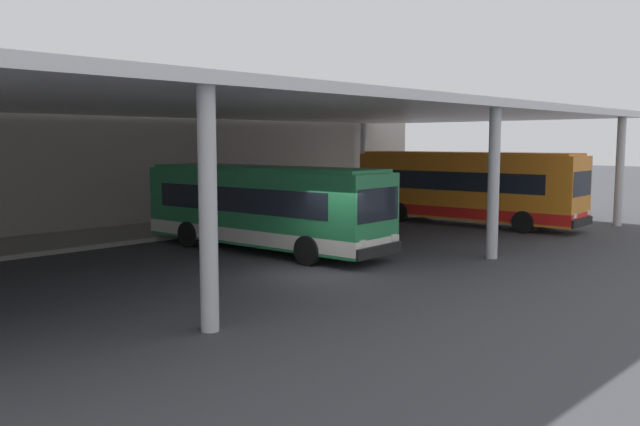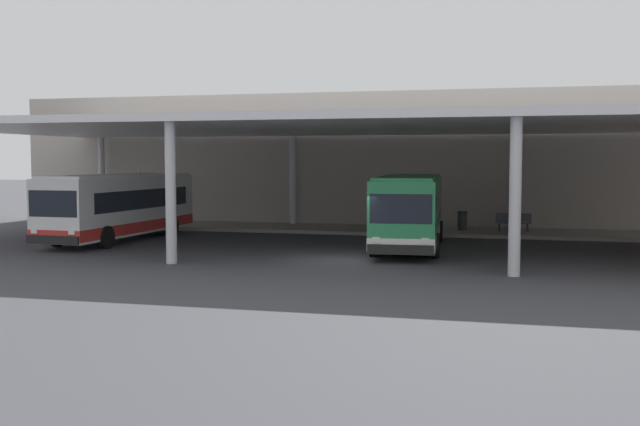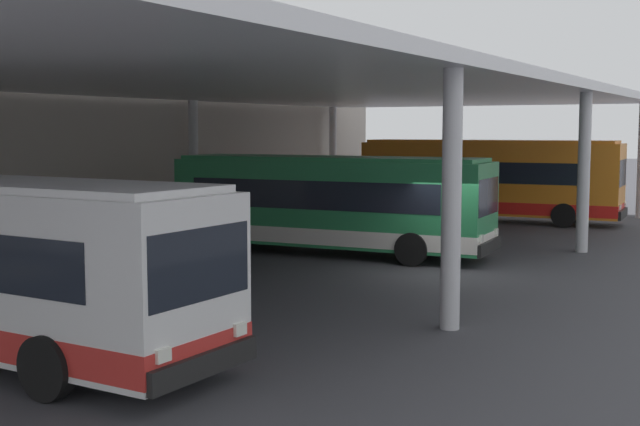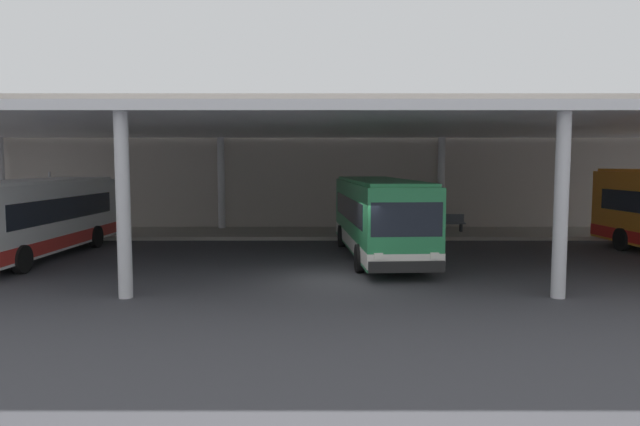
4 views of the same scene
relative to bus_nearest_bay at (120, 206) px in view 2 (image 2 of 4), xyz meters
name	(u,v)px [view 2 (image 2 of 4)]	position (x,y,z in m)	size (l,w,h in m)	color
ground_plane	(348,260)	(12.10, -4.33, -1.66)	(200.00, 200.00, 0.00)	#3D3D42
platform_kerb	(394,230)	(12.10, 7.42, -1.57)	(42.00, 4.50, 0.18)	gray
station_building_facade	(403,160)	(12.10, 10.67, 2.22)	(48.00, 1.60, 7.76)	#ADA399
canopy_shelter	(374,128)	(12.10, 1.17, 3.66)	(40.00, 17.00, 5.55)	silver
bus_nearest_bay	(120,206)	(0.00, 0.00, 0.00)	(2.95, 10.60, 3.17)	white
bus_second_bay	(410,210)	(13.87, 0.26, 0.00)	(3.21, 10.67, 3.17)	#28844C
bench_waiting	(513,222)	(18.30, 7.49, -0.99)	(1.80, 0.45, 0.92)	#4C515B
trash_bin	(462,221)	(15.70, 7.53, -0.98)	(0.52, 0.52, 0.98)	#33383D
banner_sign	(140,193)	(-2.48, 6.61, 0.32)	(0.70, 0.12, 3.20)	#B2B2B7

